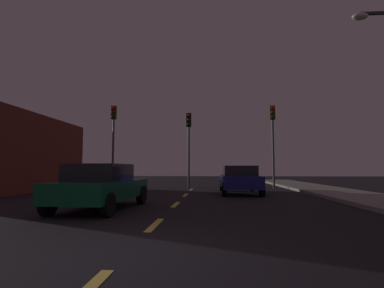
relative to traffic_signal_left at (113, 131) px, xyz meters
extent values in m
plane|color=black|center=(5.32, -8.16, -3.81)|extent=(80.00, 80.00, 0.00)
cube|color=#EACC4C|center=(5.32, -12.56, -3.81)|extent=(0.16, 1.60, 0.01)
cube|color=#EACC4C|center=(5.32, -8.76, -3.81)|extent=(0.16, 1.60, 0.01)
cube|color=#EACC4C|center=(5.32, -4.96, -3.81)|extent=(0.16, 1.60, 0.01)
cube|color=#EACC4C|center=(5.32, -1.16, -3.81)|extent=(0.16, 1.60, 0.01)
cylinder|color=#4C4C51|center=(0.00, 0.02, -1.06)|extent=(0.14, 0.14, 5.49)
cube|color=#382D0C|center=(0.00, 0.02, 1.23)|extent=(0.32, 0.24, 0.90)
sphere|color=red|center=(0.00, -0.14, 1.53)|extent=(0.20, 0.20, 0.20)
sphere|color=#3F2D0C|center=(0.00, -0.14, 1.23)|extent=(0.20, 0.20, 0.20)
sphere|color=#0C3319|center=(0.00, -0.14, 0.93)|extent=(0.20, 0.20, 0.20)
cylinder|color=#4C4C51|center=(5.08, 0.02, -1.35)|extent=(0.14, 0.14, 4.92)
cube|color=black|center=(5.08, 0.02, 0.66)|extent=(0.32, 0.24, 0.90)
sphere|color=red|center=(5.08, -0.14, 0.96)|extent=(0.20, 0.20, 0.20)
sphere|color=#3F2D0C|center=(5.08, -0.14, 0.66)|extent=(0.20, 0.20, 0.20)
sphere|color=#0C3319|center=(5.08, -0.14, 0.36)|extent=(0.20, 0.20, 0.20)
cylinder|color=#4C4C51|center=(10.53, 0.02, -1.14)|extent=(0.14, 0.14, 5.34)
cube|color=#382D0C|center=(10.53, 0.02, 1.08)|extent=(0.32, 0.24, 0.90)
sphere|color=red|center=(10.53, -0.14, 1.38)|extent=(0.20, 0.20, 0.20)
sphere|color=#3F2D0C|center=(10.53, -0.14, 1.08)|extent=(0.20, 0.20, 0.20)
sphere|color=#0C3319|center=(10.53, -0.14, 0.78)|extent=(0.20, 0.20, 0.20)
cube|color=navy|center=(8.00, -3.82, -3.19)|extent=(1.84, 4.54, 0.60)
cube|color=black|center=(8.00, -4.05, -2.64)|extent=(1.61, 2.05, 0.49)
cylinder|color=black|center=(7.14, -2.11, -3.49)|extent=(0.22, 0.64, 0.64)
cylinder|color=black|center=(8.83, -2.10, -3.49)|extent=(0.22, 0.64, 0.64)
cylinder|color=black|center=(7.16, -5.54, -3.49)|extent=(0.22, 0.64, 0.64)
cylinder|color=black|center=(8.85, -5.53, -3.49)|extent=(0.22, 0.64, 0.64)
cube|color=#0F4C2D|center=(3.14, -10.09, -3.21)|extent=(2.02, 4.19, 0.56)
cube|color=black|center=(3.13, -10.30, -2.66)|extent=(1.68, 1.93, 0.53)
cylinder|color=black|center=(2.39, -8.55, -3.49)|extent=(0.26, 0.65, 0.64)
cylinder|color=black|center=(4.06, -8.65, -3.49)|extent=(0.26, 0.65, 0.64)
cylinder|color=black|center=(2.22, -11.54, -3.49)|extent=(0.26, 0.65, 0.64)
cylinder|color=black|center=(3.89, -11.63, -3.49)|extent=(0.26, 0.65, 0.64)
cube|color=#2D2D30|center=(12.51, -8.75, 2.97)|extent=(1.21, 0.10, 0.10)
ellipsoid|color=silver|center=(11.91, -8.75, 2.87)|extent=(0.56, 0.36, 0.24)
cube|color=maroon|center=(-5.31, -3.01, -1.70)|extent=(5.26, 8.69, 4.22)
camera|label=1|loc=(6.62, -19.26, -2.55)|focal=27.67mm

